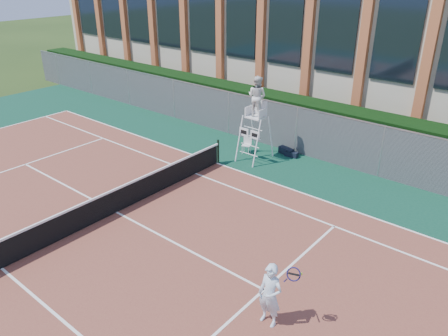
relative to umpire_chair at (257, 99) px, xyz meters
The scene contains 12 objects.
ground 7.65m from the umpire_chair, 97.84° to the right, with size 120.00×120.00×0.00m, color #233814.
apron 6.74m from the umpire_chair, 99.11° to the right, with size 36.00×20.00×0.01m, color #0C3929.
tennis_court 7.64m from the umpire_chair, 97.84° to the right, with size 23.77×10.97×0.02m, color brown.
tennis_net 7.47m from the umpire_chair, 97.84° to the right, with size 0.10×11.30×1.10m.
fence 2.63m from the umpire_chair, 119.03° to the left, with size 40.00×0.06×2.20m, color #595E60, non-canonical shape.
hedge 3.54m from the umpire_chair, 108.22° to the left, with size 40.00×1.40×2.20m, color black.
building 11.02m from the umpire_chair, 95.09° to the left, with size 45.00×10.60×8.22m.
umpire_chair is the anchor object (origin of this frame).
plastic_chair 2.42m from the umpire_chair, 156.64° to the left, with size 0.50×0.50×0.83m.
sports_bag_near 3.06m from the umpire_chair, 57.75° to the left, with size 0.74×0.29×0.31m, color black.
sports_bag_far 3.16m from the umpire_chair, 46.03° to the left, with size 0.60×0.26×0.24m, color black.
tennis_player 10.25m from the umpire_chair, 52.04° to the right, with size 0.96×0.65×1.72m.
Camera 1 is at (11.51, -7.85, 8.04)m, focal length 35.00 mm.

